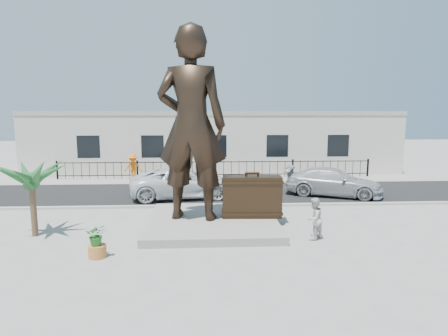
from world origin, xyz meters
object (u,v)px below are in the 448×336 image
object	(u,v)px
statue	(191,125)
tourist	(314,219)
suitcase	(252,197)
car_white	(184,183)

from	to	relation	value
statue	tourist	world-z (taller)	statue
statue	tourist	xyz separation A→B (m)	(4.45, -1.99, -3.32)
statue	suitcase	size ratio (longest dim) A/B	3.14
car_white	suitcase	bearing A→B (deg)	-156.81
statue	suitcase	distance (m)	3.83
tourist	car_white	size ratio (longest dim) A/B	0.27
suitcase	tourist	distance (m)	2.91
suitcase	tourist	bearing A→B (deg)	-43.36
tourist	car_white	world-z (taller)	car_white
suitcase	statue	bearing A→B (deg)	-175.12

